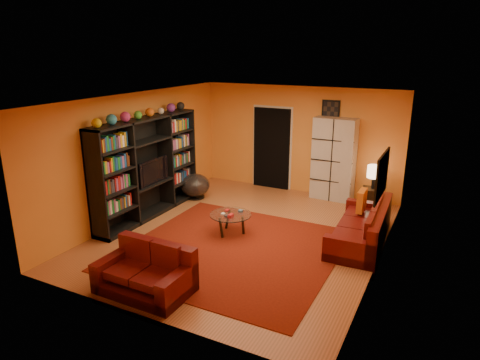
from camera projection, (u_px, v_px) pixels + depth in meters
The scene contains 20 objects.
floor at pixel (244, 234), 8.30m from camera, with size 6.00×6.00×0.00m, color #95532E.
ceiling at pixel (245, 99), 7.53m from camera, with size 6.00×6.00×0.00m, color white.
wall_back at pixel (299, 140), 10.47m from camera, with size 6.00×6.00×0.00m, color orange.
wall_front at pixel (139, 228), 5.36m from camera, with size 6.00×6.00×0.00m, color orange.
wall_left at pixel (138, 155), 8.99m from camera, with size 6.00×6.00×0.00m, color orange.
wall_right at pixel (385, 189), 6.83m from camera, with size 6.00×6.00×0.00m, color orange.
rug at pixel (232, 249), 7.65m from camera, with size 3.60×3.60×0.01m, color #58130A.
doorway at pixel (272, 149), 10.82m from camera, with size 0.95×0.10×2.04m, color black.
wall_art_right at pixel (382, 176), 6.49m from camera, with size 0.03×1.00×0.70m, color black.
wall_art_back at pixel (331, 111), 9.90m from camera, with size 0.42×0.03×0.52m, color black.
entertainment_unit at pixel (148, 168), 8.97m from camera, with size 0.45×3.00×2.10m, color black.
tv at pixel (150, 171), 8.98m from camera, with size 0.12×0.91×0.53m, color black.
sofa at pixel (365, 228), 7.85m from camera, with size 0.96×2.17×0.85m.
loveseat at pixel (148, 272), 6.32m from camera, with size 1.37×0.83×0.85m.
throw_pillow at pixel (362, 201), 8.27m from camera, with size 0.12×0.42×0.42m, color orange.
coffee_table at pixel (231, 216), 8.20m from camera, with size 0.80×0.80×0.40m.
storage_cabinet at pixel (334, 159), 9.99m from camera, with size 0.97×0.43×1.94m, color beige.
bowl_chair at pixel (195, 185), 10.22m from camera, with size 0.72×0.72×0.59m.
side_table at pixel (372, 199), 9.48m from camera, with size 0.40×0.40×0.50m, color black.
table_lamp at pixel (374, 172), 9.30m from camera, with size 0.31×0.31×0.52m.
Camera 1 is at (3.37, -6.83, 3.45)m, focal length 32.00 mm.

